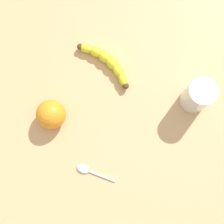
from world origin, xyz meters
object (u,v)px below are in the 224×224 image
Objects in this scene: orange_fruit at (51,115)px; teaspoon at (86,170)px; smoothie_glass at (197,96)px; banana at (107,61)px.

orange_fruit is 17.60cm from teaspoon.
smoothie_glass is at bearing -126.43° from teaspoon.
banana is at bearing -80.00° from teaspoon.
orange_fruit is at bearing 53.96° from smoothie_glass.
smoothie_glass reaches higher than teaspoon.
teaspoon is (-16.93, 3.21, -3.59)cm from orange_fruit.
teaspoon is at bearing 79.83° from smoothie_glass.
teaspoon is (6.30, 35.14, -4.89)cm from smoothie_glass.
banana is 30.91cm from teaspoon.
banana is 1.73× the size of smoothie_glass.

